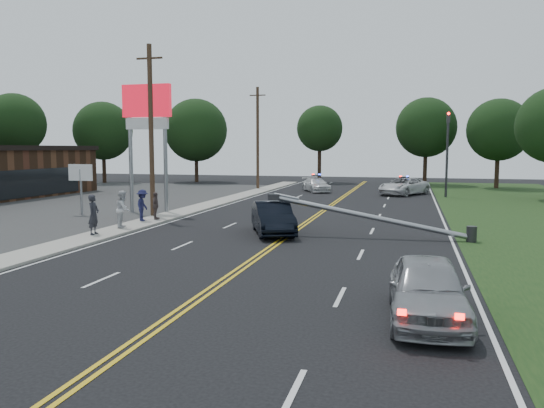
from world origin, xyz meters
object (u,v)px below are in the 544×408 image
(crashed_sedan, at_px, (273,218))
(waiting_sedan, at_px, (427,289))
(small_sign, at_px, (81,177))
(bystander_b, at_px, (123,209))
(fallen_streetlight, at_px, (380,218))
(bystander_a, at_px, (94,214))
(bystander_c, at_px, (143,205))
(utility_pole_far, at_px, (258,138))
(emergency_a, at_px, (404,186))
(bystander_d, at_px, (156,206))
(pylon_sign, at_px, (147,117))
(utility_pole_mid, at_px, (151,131))
(traffic_signal, at_px, (447,147))
(emergency_b, at_px, (316,185))

(crashed_sedan, xyz_separation_m, waiting_sedan, (6.77, -11.36, -0.02))
(small_sign, distance_m, bystander_b, 7.41)
(fallen_streetlight, xyz_separation_m, bystander_a, (-12.75, -2.98, 0.12))
(waiting_sedan, bearing_deg, bystander_c, 135.31)
(utility_pole_far, xyz_separation_m, bystander_c, (0.56, -24.26, -4.11))
(bystander_a, bearing_deg, emergency_a, -32.77)
(bystander_b, xyz_separation_m, bystander_d, (0.15, 3.16, -0.16))
(pylon_sign, bearing_deg, utility_pole_mid, -56.98)
(traffic_signal, bearing_deg, emergency_a, 157.21)
(bystander_d, bearing_deg, emergency_a, -46.63)
(crashed_sedan, xyz_separation_m, emergency_b, (-2.31, 24.88, -0.12))
(traffic_signal, height_order, waiting_sedan, traffic_signal)
(waiting_sedan, relative_size, bystander_c, 2.58)
(traffic_signal, distance_m, bystander_a, 30.30)
(emergency_b, relative_size, bystander_c, 2.59)
(traffic_signal, xyz_separation_m, bystander_d, (-16.54, -19.51, -3.32))
(bystander_a, relative_size, bystander_b, 1.00)
(crashed_sedan, xyz_separation_m, bystander_d, (-7.42, 2.53, 0.12))
(emergency_a, bearing_deg, bystander_b, -89.29)
(emergency_a, distance_m, bystander_c, 25.56)
(utility_pole_far, bearing_deg, bystander_c, -88.68)
(fallen_streetlight, distance_m, waiting_sedan, 11.54)
(traffic_signal, xyz_separation_m, waiting_sedan, (-2.35, -33.40, -3.45))
(utility_pole_far, xyz_separation_m, emergency_b, (6.07, -1.17, -4.44))
(utility_pole_far, bearing_deg, traffic_signal, -12.89)
(small_sign, distance_m, utility_pole_mid, 5.53)
(pylon_sign, bearing_deg, bystander_d, -57.29)
(small_sign, height_order, emergency_a, small_sign)
(traffic_signal, relative_size, bystander_a, 3.83)
(fallen_streetlight, distance_m, emergency_b, 25.89)
(crashed_sedan, bearing_deg, bystander_c, 144.56)
(crashed_sedan, bearing_deg, bystander_d, 138.64)
(crashed_sedan, xyz_separation_m, bystander_c, (-7.82, 1.79, 0.21))
(waiting_sedan, bearing_deg, bystander_a, 147.19)
(small_sign, relative_size, utility_pole_mid, 0.31)
(emergency_b, bearing_deg, bystander_d, -130.44)
(crashed_sedan, relative_size, waiting_sedan, 1.05)
(utility_pole_mid, relative_size, bystander_d, 6.55)
(emergency_a, xyz_separation_m, bystander_b, (-13.25, -24.12, 0.29))
(pylon_sign, bearing_deg, crashed_sedan, -31.99)
(waiting_sedan, relative_size, bystander_b, 2.39)
(utility_pole_far, height_order, bystander_c, utility_pole_far)
(crashed_sedan, xyz_separation_m, bystander_b, (-7.57, -0.63, 0.28))
(fallen_streetlight, height_order, utility_pole_far, utility_pole_far)
(waiting_sedan, bearing_deg, pylon_sign, 130.72)
(traffic_signal, relative_size, bystander_d, 4.61)
(pylon_sign, distance_m, utility_pole_mid, 2.55)
(bystander_a, xyz_separation_m, bystander_c, (-0.08, 4.72, -0.06))
(pylon_sign, distance_m, emergency_b, 20.92)
(utility_pole_far, height_order, emergency_a, utility_pole_far)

